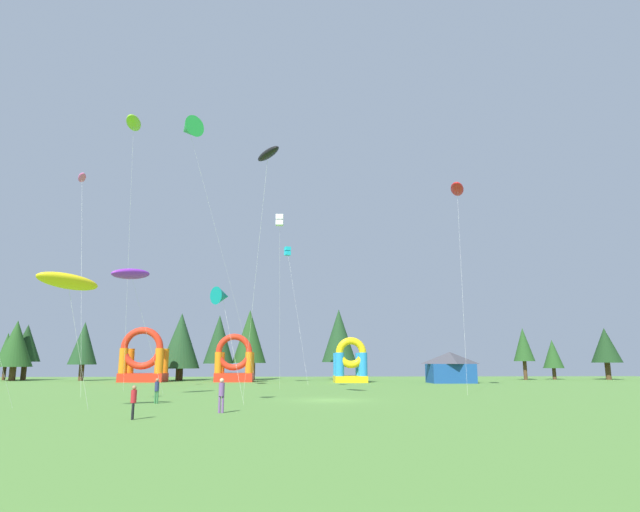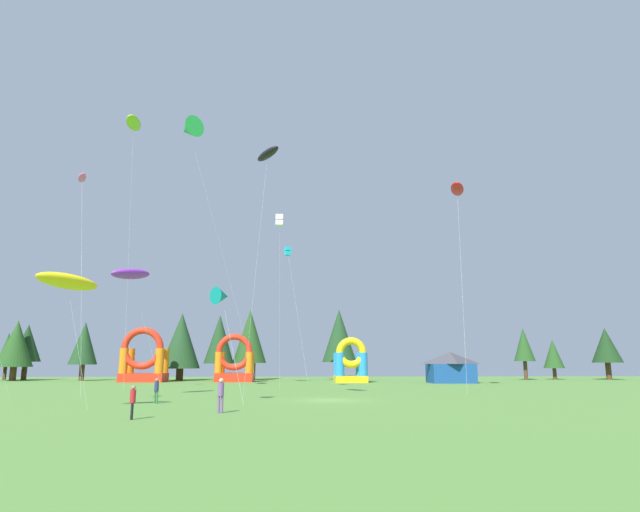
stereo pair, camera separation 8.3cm
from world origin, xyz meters
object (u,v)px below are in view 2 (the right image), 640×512
at_px(kite_red_parafoil, 457,189).
at_px(festival_tent, 451,367).
at_px(kite_black_parafoil, 268,154).
at_px(inflatable_blue_arch, 235,365).
at_px(person_near_camera, 221,392).
at_px(inflatable_red_slide, 143,362).
at_px(kite_yellow_parafoil, 67,281).
at_px(kite_pink_parafoil, 82,178).
at_px(person_far_side, 156,388).
at_px(inflatable_yellow_castle, 351,366).
at_px(person_midfield, 133,399).
at_px(kite_teal_delta, 222,296).
at_px(kite_purple_parafoil, 131,274).
at_px(kite_cyan_box, 288,251).
at_px(kite_green_delta, 189,129).
at_px(kite_lime_parafoil, 134,123).
at_px(kite_white_box, 280,221).

bearing_deg(kite_red_parafoil, festival_tent, 78.94).
height_order(kite_black_parafoil, inflatable_blue_arch, kite_black_parafoil).
relative_size(person_near_camera, inflatable_red_slide, 0.25).
xyz_separation_m(kite_yellow_parafoil, inflatable_blue_arch, (4.95, 42.15, -4.84)).
relative_size(kite_pink_parafoil, kite_yellow_parafoil, 2.57).
height_order(person_far_side, inflatable_yellow_castle, inflatable_yellow_castle).
distance_m(person_near_camera, inflatable_red_slide, 46.46).
bearing_deg(person_midfield, kite_teal_delta, -24.07).
height_order(kite_purple_parafoil, person_far_side, kite_purple_parafoil).
height_order(kite_cyan_box, person_near_camera, kite_cyan_box).
distance_m(kite_green_delta, person_far_side, 32.32).
bearing_deg(person_midfield, inflatable_yellow_castle, -28.14).
bearing_deg(inflatable_yellow_castle, kite_purple_parafoil, -125.46).
distance_m(kite_green_delta, inflatable_yellow_castle, 34.97).
bearing_deg(person_midfield, person_far_side, -1.87).
bearing_deg(kite_lime_parafoil, kite_purple_parafoil, -66.35).
bearing_deg(kite_teal_delta, kite_purple_parafoil, 143.36).
xyz_separation_m(kite_purple_parafoil, kite_teal_delta, (7.91, -5.88, -2.40)).
bearing_deg(person_midfield, kite_lime_parafoil, 10.20).
relative_size(kite_pink_parafoil, person_far_side, 12.73).
xyz_separation_m(kite_red_parafoil, inflatable_red_slide, (-36.27, 21.04, -17.38)).
relative_size(person_midfield, festival_tent, 0.28).
bearing_deg(kite_black_parafoil, kite_yellow_parafoil, -150.32).
relative_size(kite_cyan_box, inflatable_yellow_castle, 3.00).
relative_size(kite_white_box, inflatable_blue_arch, 2.66).
distance_m(kite_yellow_parafoil, person_near_camera, 10.93).
bearing_deg(kite_black_parafoil, kite_cyan_box, 87.96).
xyz_separation_m(kite_purple_parafoil, person_midfield, (5.34, -15.88, -8.42)).
bearing_deg(kite_teal_delta, inflatable_yellow_castle, 70.37).
bearing_deg(kite_green_delta, person_midfield, -81.85).
xyz_separation_m(kite_purple_parafoil, kite_yellow_parafoil, (-0.03, -11.34, -2.28)).
bearing_deg(inflatable_blue_arch, kite_red_parafoil, -40.86).
bearing_deg(kite_purple_parafoil, kite_green_delta, 84.18).
xyz_separation_m(kite_cyan_box, kite_teal_delta, (-3.93, -31.32, -9.55)).
height_order(kite_purple_parafoil, kite_white_box, kite_white_box).
distance_m(person_far_side, inflatable_yellow_castle, 37.90).
distance_m(kite_purple_parafoil, inflatable_red_slide, 32.28).
bearing_deg(person_far_side, inflatable_red_slide, -57.70).
height_order(kite_yellow_parafoil, kite_teal_delta, kite_yellow_parafoil).
distance_m(person_midfield, inflatable_red_slide, 48.29).
height_order(kite_red_parafoil, kite_teal_delta, kite_red_parafoil).
distance_m(inflatable_red_slide, inflatable_yellow_castle, 27.17).
relative_size(kite_cyan_box, kite_teal_delta, 2.26).
height_order(person_far_side, inflatable_blue_arch, inflatable_blue_arch).
xyz_separation_m(kite_cyan_box, person_midfield, (-6.50, -41.32, -15.57)).
distance_m(kite_red_parafoil, inflatable_yellow_castle, 27.23).
bearing_deg(person_midfield, kite_pink_parafoil, 19.16).
bearing_deg(kite_purple_parafoil, festival_tent, 38.75).
distance_m(kite_red_parafoil, inflatable_blue_arch, 36.75).
relative_size(kite_black_parafoil, kite_red_parafoil, 0.87).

